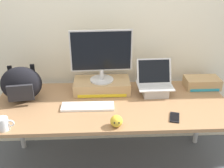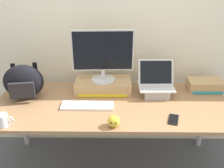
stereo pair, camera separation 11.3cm
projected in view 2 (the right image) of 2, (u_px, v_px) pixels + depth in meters
ground_plane at (112, 167)px, 2.55m from camera, size 20.00×20.00×0.00m
back_wall at (113, 22)px, 2.43m from camera, size 7.00×0.10×2.60m
desk at (112, 109)px, 2.26m from camera, size 1.99×0.81×0.73m
toner_box_yellow at (103, 85)px, 2.41m from camera, size 0.51×0.26×0.11m
desktop_monitor at (103, 55)px, 2.27m from camera, size 0.54×0.21×0.46m
open_laptop at (156, 88)px, 2.34m from camera, size 0.32×0.24×0.30m
external_keyboard at (87, 106)px, 2.17m from camera, size 0.43×0.14×0.02m
messenger_backpack at (24, 82)px, 2.25m from camera, size 0.36×0.26×0.31m
coffee_mug at (3, 120)px, 1.91m from camera, size 0.12×0.08×0.10m
cell_phone at (173, 119)px, 2.00m from camera, size 0.11×0.15×0.01m
plush_toy at (114, 121)px, 1.91m from camera, size 0.09×0.09×0.09m
toner_box_cyan at (205, 85)px, 2.43m from camera, size 0.32×0.18×0.10m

